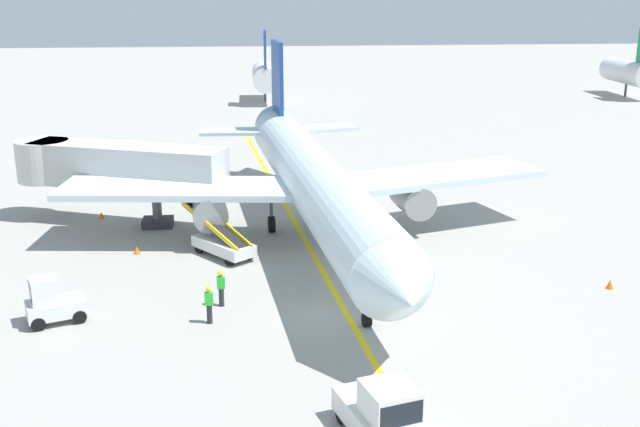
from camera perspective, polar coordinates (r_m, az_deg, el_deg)
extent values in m
plane|color=#9E9B93|center=(33.78, 1.23, -7.62)|extent=(300.00, 300.00, 0.00)
cube|color=yellow|center=(38.36, 0.31, -4.54)|extent=(8.67, 79.59, 0.01)
cylinder|color=silver|center=(42.28, -0.38, 2.40)|extent=(6.42, 30.18, 3.30)
cone|color=silver|center=(27.34, 6.14, -5.92)|extent=(3.47, 2.73, 3.23)
cone|color=silver|center=(58.03, -3.49, 6.74)|extent=(3.41, 3.11, 3.14)
cube|color=silver|center=(45.74, 8.52, 2.81)|extent=(13.72, 8.20, 0.36)
cylinder|color=gray|center=(44.55, 6.91, 1.17)|extent=(2.22, 3.38, 1.90)
cube|color=silver|center=(43.11, -10.59, 1.85)|extent=(13.39, 5.73, 0.36)
cylinder|color=gray|center=(42.46, -8.28, 0.33)|extent=(2.22, 3.38, 1.90)
cube|color=navy|center=(55.14, -3.20, 10.05)|extent=(0.70, 4.01, 5.20)
cube|color=silver|center=(55.80, -0.02, 6.36)|extent=(5.58, 3.39, 0.24)
cube|color=silver|center=(54.96, -6.20, 6.10)|extent=(5.27, 2.38, 0.24)
cylinder|color=#4C4C51|center=(32.22, 3.55, -5.87)|extent=(0.20, 0.20, 3.12)
cylinder|color=black|center=(32.74, 3.51, -7.94)|extent=(0.41, 0.59, 0.56)
cylinder|color=#4C4C51|center=(45.11, 1.89, 0.83)|extent=(0.20, 0.20, 3.12)
cylinder|color=black|center=(45.42, 1.87, -0.48)|extent=(0.45, 0.99, 0.96)
cylinder|color=#4C4C51|center=(44.34, -3.66, 0.52)|extent=(0.20, 0.20, 3.12)
cylinder|color=black|center=(44.66, -3.63, -0.81)|extent=(0.45, 0.99, 0.96)
cube|color=black|center=(28.99, 4.99, -3.79)|extent=(2.89, 1.29, 0.60)
cube|color=beige|center=(46.68, -14.22, 3.46)|extent=(12.14, 6.71, 2.50)
cylinder|color=beige|center=(49.72, -19.96, 3.75)|extent=(3.20, 3.20, 2.50)
cylinder|color=#59595B|center=(46.44, -12.07, 0.44)|extent=(0.56, 0.56, 2.35)
cube|color=#333338|center=(46.70, -12.00, -0.65)|extent=(1.80, 1.40, 0.50)
cube|color=silver|center=(25.20, 4.52, -15.02)|extent=(2.81, 3.98, 0.80)
cube|color=silver|center=(24.23, 5.23, -13.83)|extent=(1.90, 1.97, 1.10)
cube|color=black|center=(23.64, 6.08, -14.70)|extent=(1.39, 0.46, 0.77)
cylinder|color=black|center=(26.68, 4.91, -14.08)|extent=(0.37, 0.64, 0.60)
cylinder|color=black|center=(26.10, 1.61, -14.78)|extent=(0.37, 0.64, 0.60)
cube|color=silver|center=(34.79, -19.09, -6.68)|extent=(2.71, 2.07, 0.70)
cube|color=silver|center=(34.42, -19.92, -5.40)|extent=(1.38, 1.36, 1.10)
cube|color=black|center=(34.38, -20.78, -5.52)|extent=(0.42, 0.94, 0.77)
cylinder|color=black|center=(34.35, -20.30, -7.75)|extent=(0.64, 0.42, 0.60)
cylinder|color=black|center=(35.37, -20.51, -7.06)|extent=(0.64, 0.42, 0.60)
cylinder|color=black|center=(34.51, -17.52, -7.36)|extent=(0.64, 0.42, 0.60)
cylinder|color=black|center=(35.52, -17.81, -6.68)|extent=(0.64, 0.42, 0.60)
cube|color=silver|center=(40.94, -7.21, -2.39)|extent=(3.55, 3.90, 0.60)
cylinder|color=black|center=(41.72, -9.00, -2.53)|extent=(0.55, 0.61, 0.60)
cylinder|color=black|center=(42.41, -7.59, -2.14)|extent=(0.55, 0.61, 0.60)
cylinder|color=black|center=(39.68, -6.77, -3.46)|extent=(0.55, 0.61, 0.60)
cylinder|color=black|center=(40.41, -5.34, -3.04)|extent=(0.55, 0.61, 0.60)
cube|color=black|center=(41.10, -7.77, -0.93)|extent=(3.82, 4.46, 1.76)
cube|color=yellow|center=(40.82, -8.28, -0.90)|extent=(3.20, 3.97, 1.84)
cube|color=yellow|center=(41.32, -7.27, -0.64)|extent=(3.20, 3.97, 1.84)
cylinder|color=#26262D|center=(33.23, -8.24, -7.43)|extent=(0.24, 0.24, 0.85)
cube|color=green|center=(32.95, -8.29, -6.31)|extent=(0.36, 0.22, 0.56)
sphere|color=tan|center=(32.80, -8.32, -5.68)|extent=(0.20, 0.20, 0.20)
sphere|color=yellow|center=(32.78, -8.33, -5.58)|extent=(0.24, 0.24, 0.24)
cylinder|color=#26262D|center=(34.85, -7.36, -6.21)|extent=(0.24, 0.24, 0.85)
cube|color=green|center=(34.58, -7.41, -5.13)|extent=(0.36, 0.22, 0.56)
sphere|color=#9E7051|center=(34.44, -7.43, -4.53)|extent=(0.20, 0.20, 0.20)
sphere|color=yellow|center=(34.42, -7.44, -4.43)|extent=(0.24, 0.24, 0.24)
cone|color=orange|center=(42.27, -13.51, -2.66)|extent=(0.36, 0.36, 0.44)
cone|color=orange|center=(39.06, 20.83, -4.95)|extent=(0.36, 0.36, 0.44)
cone|color=orange|center=(45.91, 5.43, -0.69)|extent=(0.36, 0.36, 0.44)
cone|color=orange|center=(49.08, -16.00, -0.13)|extent=(0.36, 0.36, 0.44)
cylinder|color=silver|center=(95.00, -4.14, 10.20)|extent=(3.00, 10.00, 3.00)
cylinder|color=#3F3F3F|center=(95.29, -4.11, 8.82)|extent=(0.30, 0.30, 1.60)
cube|color=navy|center=(91.18, -4.13, 12.13)|extent=(0.24, 3.20, 4.40)
cylinder|color=silver|center=(106.45, 21.98, 9.75)|extent=(3.00, 10.00, 3.00)
cylinder|color=#3F3F3F|center=(106.71, 21.84, 8.53)|extent=(0.30, 0.30, 1.60)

